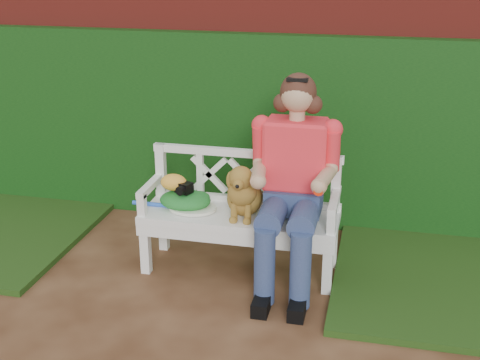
# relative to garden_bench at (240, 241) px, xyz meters

# --- Properties ---
(ground) EXTENTS (60.00, 60.00, 0.00)m
(ground) POSITION_rel_garden_bench_xyz_m (-0.36, -0.68, -0.24)
(ground) COLOR #381D0E
(brick_wall) EXTENTS (10.00, 0.30, 2.20)m
(brick_wall) POSITION_rel_garden_bench_xyz_m (-0.36, 1.22, 0.86)
(brick_wall) COLOR maroon
(brick_wall) RESTS_ON ground
(ivy_hedge) EXTENTS (10.00, 0.18, 1.70)m
(ivy_hedge) POSITION_rel_garden_bench_xyz_m (-0.36, 1.00, 0.61)
(ivy_hedge) COLOR #174812
(ivy_hedge) RESTS_ON ground
(garden_bench) EXTENTS (1.61, 0.68, 0.48)m
(garden_bench) POSITION_rel_garden_bench_xyz_m (0.00, 0.00, 0.00)
(garden_bench) COLOR white
(garden_bench) RESTS_ON ground
(seated_woman) EXTENTS (0.73, 0.95, 1.62)m
(seated_woman) POSITION_rel_garden_bench_xyz_m (0.41, -0.02, 0.57)
(seated_woman) COLOR red
(seated_woman) RESTS_ON ground
(dog) EXTENTS (0.42, 0.48, 0.44)m
(dog) POSITION_rel_garden_bench_xyz_m (0.04, -0.04, 0.46)
(dog) COLOR olive
(dog) RESTS_ON garden_bench
(tennis_racket) EXTENTS (0.76, 0.45, 0.03)m
(tennis_racket) POSITION_rel_garden_bench_xyz_m (-0.40, -0.02, 0.26)
(tennis_racket) COLOR white
(tennis_racket) RESTS_ON garden_bench
(green_bag) EXTENTS (0.47, 0.41, 0.14)m
(green_bag) POSITION_rel_garden_bench_xyz_m (-0.44, 0.01, 0.31)
(green_bag) COLOR green
(green_bag) RESTS_ON garden_bench
(camera_item) EXTENTS (0.15, 0.13, 0.08)m
(camera_item) POSITION_rel_garden_bench_xyz_m (-0.44, -0.01, 0.42)
(camera_item) COLOR black
(camera_item) RESTS_ON green_bag
(baseball_glove) EXTENTS (0.23, 0.18, 0.13)m
(baseball_glove) POSITION_rel_garden_bench_xyz_m (-0.53, 0.01, 0.44)
(baseball_glove) COLOR gold
(baseball_glove) RESTS_ON green_bag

